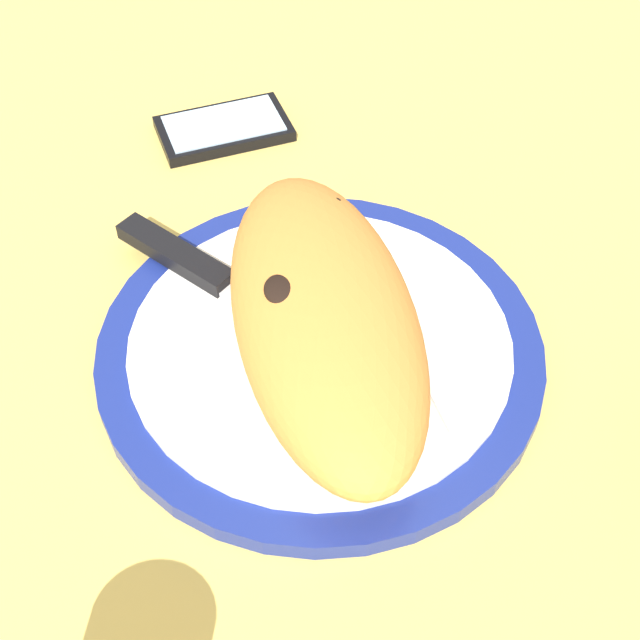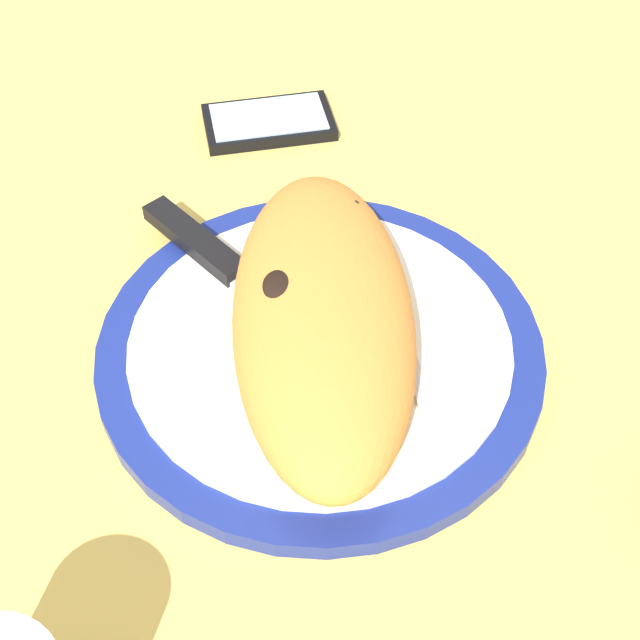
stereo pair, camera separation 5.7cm
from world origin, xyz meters
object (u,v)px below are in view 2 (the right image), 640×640
object	(u,v)px
calzone	(318,318)
plate	(320,348)
fork	(400,328)
smartphone	(269,122)
knife	(221,262)

from	to	relation	value
calzone	plate	bearing A→B (deg)	-22.31
fork	smartphone	world-z (taller)	fork
fork	smartphone	size ratio (longest dim) A/B	1.43
plate	fork	xyz separation A→B (cm)	(-0.29, -5.45, 1.08)
knife	fork	bearing A→B (deg)	-128.28
calzone	knife	xyz separation A→B (cm)	(9.08, 5.04, -2.70)
calzone	smartphone	distance (cm)	27.67
plate	smartphone	bearing A→B (deg)	-2.98
calzone	smartphone	size ratio (longest dim) A/B	2.53
knife	plate	bearing A→B (deg)	-146.94
fork	smartphone	xyz separation A→B (cm)	(26.74, 4.07, -1.33)
plate	fork	size ratio (longest dim) A/B	1.86
fork	knife	bearing A→B (deg)	51.72
plate	fork	distance (cm)	5.57
calzone	fork	bearing A→B (deg)	-84.72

